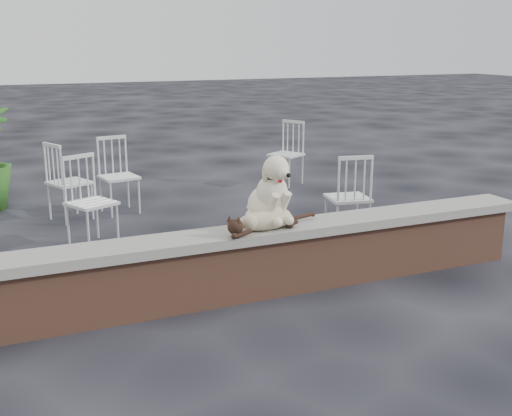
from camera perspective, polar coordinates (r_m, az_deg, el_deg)
name	(u,v)px	position (r m, az deg, el deg)	size (l,w,h in m)	color
ground	(208,303)	(5.29, -4.35, -8.44)	(60.00, 60.00, 0.00)	black
brick_wall	(207,274)	(5.20, -4.40, -5.90)	(6.00, 0.30, 0.50)	brown
capstone	(206,240)	(5.11, -4.47, -2.85)	(6.20, 0.40, 0.08)	slate
dog	(267,189)	(5.30, 0.98, 1.74)	(0.40, 0.53, 0.62)	beige
cat	(266,219)	(5.19, 0.86, -0.99)	(1.09, 0.26, 0.19)	tan
chair_b	(119,176)	(8.06, -12.16, 2.84)	(0.56, 0.56, 0.94)	white
chair_c	(348,196)	(6.89, 8.21, 1.05)	(0.56, 0.56, 0.94)	white
chair_a	(91,202)	(6.81, -14.50, 0.56)	(0.56, 0.56, 0.94)	white
chair_d	(286,153)	(9.50, 2.69, 4.90)	(0.56, 0.56, 0.94)	white
chair_e	(69,181)	(7.89, -16.34, 2.32)	(0.56, 0.56, 0.94)	white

